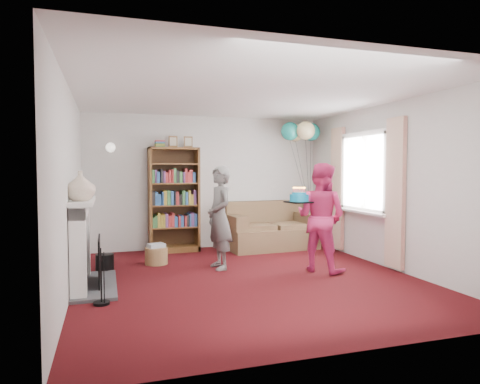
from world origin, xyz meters
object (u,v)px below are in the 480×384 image
object	(u,v)px
person_magenta	(321,217)
birthday_cake	(299,198)
person_striped	(220,217)
bookcase	(174,201)
sofa	(269,231)

from	to	relation	value
person_magenta	birthday_cake	world-z (taller)	person_magenta
person_striped	person_magenta	distance (m)	1.50
person_striped	birthday_cake	world-z (taller)	person_striped
bookcase	person_striped	distance (m)	1.67
sofa	person_striped	distance (m)	1.96
person_magenta	birthday_cake	bearing A→B (deg)	59.30
person_magenta	birthday_cake	xyz separation A→B (m)	(-0.36, -0.03, 0.29)
person_magenta	person_striped	bearing A→B (deg)	32.14
bookcase	birthday_cake	size ratio (longest dim) A/B	6.47
birthday_cake	person_striped	bearing A→B (deg)	148.99
sofa	person_striped	xyz separation A→B (m)	(-1.34, -1.37, 0.44)
sofa	bookcase	bearing A→B (deg)	168.76
sofa	person_magenta	size ratio (longest dim) A/B	1.05
bookcase	birthday_cake	bearing A→B (deg)	-56.40
birthday_cake	sofa	bearing A→B (deg)	80.84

